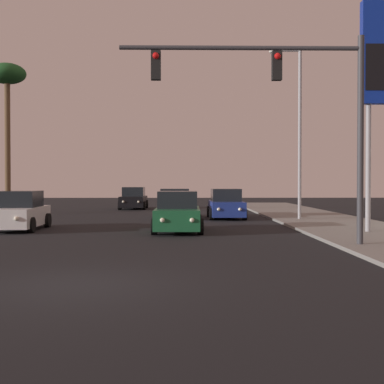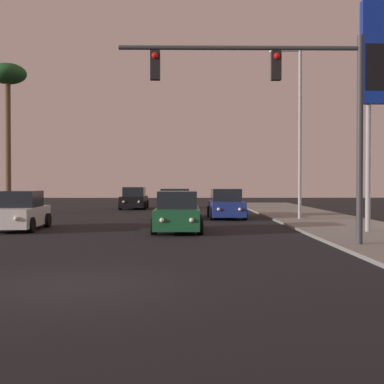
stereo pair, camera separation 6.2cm
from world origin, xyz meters
name	(u,v)px [view 2 (the right image)]	position (x,y,z in m)	size (l,w,h in m)	color
ground_plane	(71,285)	(0.00, 0.00, 0.00)	(120.00, 120.00, 0.00)	black
sidewalk_right	(370,233)	(9.50, 10.00, 0.06)	(5.00, 60.00, 0.12)	gray
car_white	(19,212)	(-4.89, 12.43, 0.76)	(2.04, 4.33, 1.68)	silver
car_green	(178,213)	(1.97, 11.51, 0.76)	(2.04, 4.32, 1.68)	#195933
car_blue	(226,205)	(4.62, 19.51, 0.76)	(2.04, 4.32, 1.68)	navy
car_grey	(175,205)	(1.70, 20.02, 0.76)	(2.04, 4.33, 1.68)	slate
car_black	(134,199)	(-1.62, 30.43, 0.76)	(2.04, 4.32, 1.68)	black
traffic_light_mast	(290,96)	(5.55, 5.92, 4.74)	(7.61, 0.36, 6.50)	#38383D
street_lamp	(297,124)	(8.22, 17.44, 5.12)	(1.74, 0.24, 9.00)	#99999E
palm_tree_mid	(8,83)	(-9.14, 24.00, 8.44)	(2.40, 2.40, 9.71)	brown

